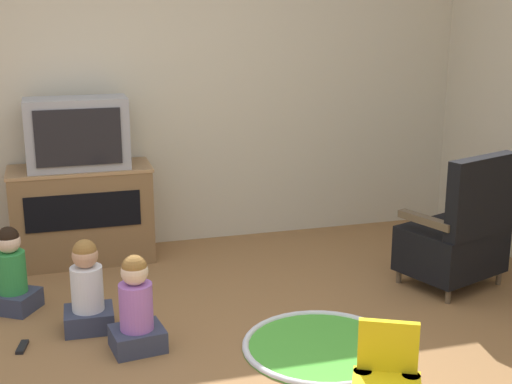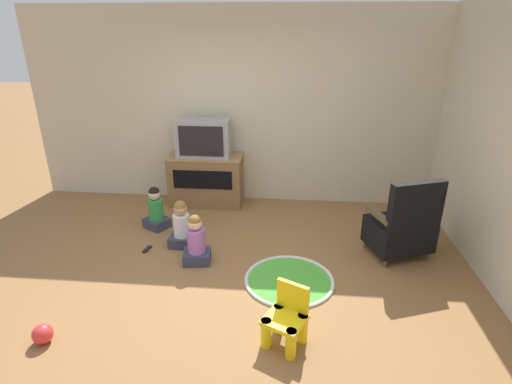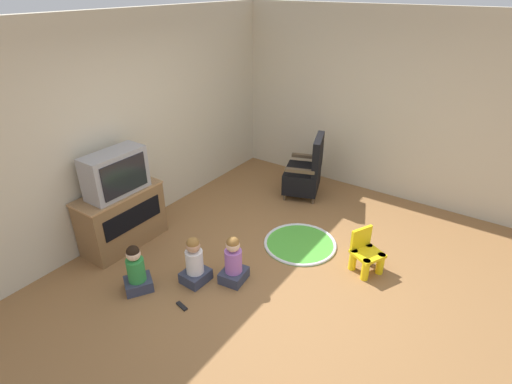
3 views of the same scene
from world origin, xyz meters
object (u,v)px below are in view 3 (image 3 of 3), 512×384
Objects in this scene: television at (116,173)px; child_watching_center at (233,262)px; yellow_kid_chair at (366,255)px; child_watching_right at (136,271)px; black_armchair at (305,173)px; remote_control at (182,306)px; tv_cabinet at (122,217)px; child_watching_left at (195,263)px.

child_watching_center is at bearing -82.19° from television.
child_watching_right is (-1.70, 1.89, 0.04)m from yellow_kid_chair.
black_armchair is 6.12× the size of remote_control.
tv_cabinet is 1.83× the size of child_watching_left.
yellow_kid_chair reaches higher than remote_control.
child_watching_center reaches higher than remote_control.
child_watching_left is 1.00× the size of child_watching_center.
child_watching_right is at bearing -122.42° from television.
tv_cabinet is 2.07× the size of yellow_kid_chair.
child_watching_center is (0.21, -1.53, -0.75)m from television.
child_watching_right is (-0.70, 0.76, -0.00)m from child_watching_center.
black_armchair is 1.70× the size of child_watching_right.
television is at bearing 140.96° from yellow_kid_chair.
child_watching_right is at bearing 158.47° from yellow_kid_chair.
child_watching_right reaches higher than yellow_kid_chair.
child_watching_center reaches higher than yellow_kid_chair.
tv_cabinet is at bearing 90.00° from television.
child_watching_right is (-0.49, -0.81, -0.14)m from tv_cabinet.
black_armchair is 1.88× the size of yellow_kid_chair.
remote_control is at bearing -17.14° from black_armchair.
child_watching_left reaches higher than child_watching_center.
remote_control is at bearing 155.91° from child_watching_center.
child_watching_center is at bearing -51.65° from child_watching_left.
black_armchair reaches higher than remote_control.
tv_cabinet reaches higher than yellow_kid_chair.
child_watching_left is (-0.04, -1.19, -0.74)m from television.
black_armchair is 2.98m from child_watching_right.
child_watching_left is (-0.04, -1.23, -0.13)m from tv_cabinet.
yellow_kid_chair is 0.88× the size of child_watching_left.
tv_cabinet is 1.84× the size of child_watching_center.
child_watching_left is at bearing -91.90° from tv_cabinet.
child_watching_right is at bearing -28.33° from black_armchair.
yellow_kid_chair is at bearing 29.57° from black_armchair.
black_armchair is 1.67× the size of child_watching_center.
television is at bearing 90.03° from child_watching_center.
television reaches higher than child_watching_center.
yellow_kid_chair is 0.90× the size of child_watching_right.
child_watching_right is at bearing 17.62° from remote_control.
child_watching_center is 3.66× the size of remote_control.
child_watching_center is at bearing -15.15° from child_watching_right.
black_armchair is at bearing -75.77° from remote_control.
television is 1.41m from child_watching_left.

